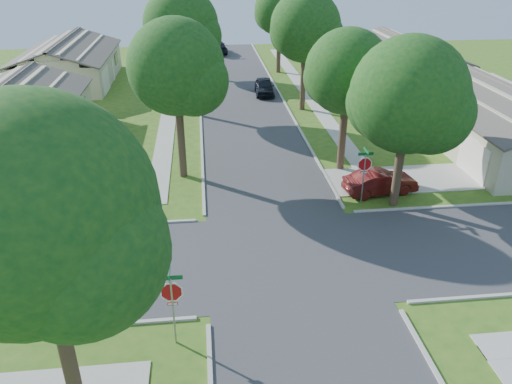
{
  "coord_description": "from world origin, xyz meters",
  "views": [
    {
      "loc": [
        -3.4,
        -17.9,
        12.35
      ],
      "look_at": [
        -1.05,
        3.27,
        1.6
      ],
      "focal_mm": 35.0,
      "sensor_mm": 36.0,
      "label": 1
    }
  ],
  "objects_px": {
    "tree_e_near": "(348,76)",
    "car_driveway": "(380,182)",
    "tree_ne_corner": "(409,100)",
    "tree_w_near": "(177,72)",
    "house_ne_near": "(503,127)",
    "tree_w_far": "(185,19)",
    "tree_e_far": "(280,12)",
    "tree_e_mid": "(306,30)",
    "car_curb_west": "(218,47)",
    "house_ne_far": "(401,66)",
    "car_curb_east": "(265,86)",
    "tree_w_mid": "(182,29)",
    "house_nw_near": "(11,125)",
    "stop_sign_ne": "(365,166)",
    "tree_sw_corner": "(40,223)",
    "stop_sign_sw": "(172,295)",
    "house_nw_far": "(69,67)"
  },
  "relations": [
    {
      "from": "tree_e_near",
      "to": "house_nw_near",
      "type": "xyz_separation_m",
      "value": [
        -20.74,
        5.99,
        -4.13
      ]
    },
    {
      "from": "tree_sw_corner",
      "to": "car_driveway",
      "type": "relative_size",
      "value": 2.39
    },
    {
      "from": "stop_sign_sw",
      "to": "tree_w_mid",
      "type": "height_order",
      "value": "tree_w_mid"
    },
    {
      "from": "tree_e_far",
      "to": "house_ne_near",
      "type": "bearing_deg",
      "value": -63.97
    },
    {
      "from": "tree_w_far",
      "to": "car_driveway",
      "type": "distance_m",
      "value": 30.74
    },
    {
      "from": "tree_ne_corner",
      "to": "tree_w_near",
      "type": "bearing_deg",
      "value": 156.44
    },
    {
      "from": "car_curb_west",
      "to": "tree_ne_corner",
      "type": "bearing_deg",
      "value": 95.14
    },
    {
      "from": "house_ne_far",
      "to": "tree_e_mid",
      "type": "bearing_deg",
      "value": -144.58
    },
    {
      "from": "tree_e_near",
      "to": "car_driveway",
      "type": "relative_size",
      "value": 2.07
    },
    {
      "from": "car_curb_west",
      "to": "tree_w_near",
      "type": "bearing_deg",
      "value": 79.08
    },
    {
      "from": "tree_sw_corner",
      "to": "car_driveway",
      "type": "height_order",
      "value": "tree_sw_corner"
    },
    {
      "from": "tree_w_near",
      "to": "car_curb_east",
      "type": "distance_m",
      "value": 18.93
    },
    {
      "from": "house_nw_far",
      "to": "car_driveway",
      "type": "xyz_separation_m",
      "value": [
        21.99,
        -26.42,
        -0.86
      ]
    },
    {
      "from": "house_ne_near",
      "to": "car_curb_west",
      "type": "relative_size",
      "value": 2.74
    },
    {
      "from": "house_ne_far",
      "to": "car_driveway",
      "type": "relative_size",
      "value": 3.4
    },
    {
      "from": "stop_sign_ne",
      "to": "house_ne_far",
      "type": "bearing_deg",
      "value": 65.07
    },
    {
      "from": "tree_w_mid",
      "to": "car_curb_east",
      "type": "xyz_separation_m",
      "value": [
        6.85,
        4.8,
        -5.78
      ]
    },
    {
      "from": "tree_e_mid",
      "to": "tree_w_far",
      "type": "bearing_deg",
      "value": 125.9
    },
    {
      "from": "house_ne_far",
      "to": "house_nw_near",
      "type": "relative_size",
      "value": 1.0
    },
    {
      "from": "tree_e_near",
      "to": "tree_w_mid",
      "type": "relative_size",
      "value": 0.87
    },
    {
      "from": "tree_w_mid",
      "to": "car_driveway",
      "type": "distance_m",
      "value": 19.63
    },
    {
      "from": "tree_e_far",
      "to": "house_ne_far",
      "type": "bearing_deg",
      "value": -24.03
    },
    {
      "from": "car_driveway",
      "to": "stop_sign_ne",
      "type": "bearing_deg",
      "value": 115.34
    },
    {
      "from": "tree_w_near",
      "to": "house_nw_far",
      "type": "height_order",
      "value": "tree_w_near"
    },
    {
      "from": "house_ne_near",
      "to": "stop_sign_sw",
      "type": "bearing_deg",
      "value": -142.82
    },
    {
      "from": "tree_e_far",
      "to": "tree_w_near",
      "type": "bearing_deg",
      "value": -110.6
    },
    {
      "from": "house_ne_near",
      "to": "car_driveway",
      "type": "xyz_separation_m",
      "value": [
        -9.99,
        -5.42,
        -0.86
      ]
    },
    {
      "from": "tree_e_near",
      "to": "car_driveway",
      "type": "xyz_separation_m",
      "value": [
        1.25,
        -3.43,
        -4.98
      ]
    },
    {
      "from": "stop_sign_ne",
      "to": "tree_sw_corner",
      "type": "xyz_separation_m",
      "value": [
        -12.14,
        -11.69,
        4.23
      ]
    },
    {
      "from": "tree_e_far",
      "to": "tree_w_near",
      "type": "xyz_separation_m",
      "value": [
        -9.4,
        -25.0,
        0.14
      ]
    },
    {
      "from": "tree_e_far",
      "to": "tree_w_far",
      "type": "height_order",
      "value": "tree_e_far"
    },
    {
      "from": "tree_w_near",
      "to": "car_curb_west",
      "type": "xyz_separation_m",
      "value": [
        3.44,
        35.77,
        -5.4
      ]
    },
    {
      "from": "car_driveway",
      "to": "car_curb_east",
      "type": "xyz_separation_m",
      "value": [
        -3.79,
        20.22,
        0.05
      ]
    },
    {
      "from": "house_ne_far",
      "to": "tree_ne_corner",
      "type": "bearing_deg",
      "value": -111.23
    },
    {
      "from": "house_ne_near",
      "to": "tree_w_near",
      "type": "bearing_deg",
      "value": -174.49
    },
    {
      "from": "tree_w_far",
      "to": "house_nw_near",
      "type": "distance_m",
      "value": 22.49
    },
    {
      "from": "tree_e_near",
      "to": "tree_ne_corner",
      "type": "bearing_deg",
      "value": -71.47
    },
    {
      "from": "tree_w_far",
      "to": "house_ne_near",
      "type": "height_order",
      "value": "tree_w_far"
    },
    {
      "from": "tree_sw_corner",
      "to": "house_ne_far",
      "type": "distance_m",
      "value": 43.2
    },
    {
      "from": "stop_sign_sw",
      "to": "car_driveway",
      "type": "height_order",
      "value": "stop_sign_sw"
    },
    {
      "from": "tree_w_near",
      "to": "car_curb_west",
      "type": "bearing_deg",
      "value": 84.5
    },
    {
      "from": "tree_w_mid",
      "to": "car_curb_east",
      "type": "relative_size",
      "value": 2.31
    },
    {
      "from": "tree_e_near",
      "to": "tree_e_mid",
      "type": "distance_m",
      "value": 12.02
    },
    {
      "from": "tree_w_mid",
      "to": "car_curb_east",
      "type": "distance_m",
      "value": 10.17
    },
    {
      "from": "tree_w_near",
      "to": "car_curb_west",
      "type": "relative_size",
      "value": 1.81
    },
    {
      "from": "house_ne_far",
      "to": "car_curb_east",
      "type": "distance_m",
      "value": 14.17
    },
    {
      "from": "tree_e_near",
      "to": "house_ne_near",
      "type": "relative_size",
      "value": 0.61
    },
    {
      "from": "tree_w_far",
      "to": "tree_e_mid",
      "type": "bearing_deg",
      "value": -54.1
    },
    {
      "from": "tree_w_near",
      "to": "car_driveway",
      "type": "height_order",
      "value": "tree_w_near"
    },
    {
      "from": "tree_e_near",
      "to": "tree_e_mid",
      "type": "relative_size",
      "value": 0.9
    }
  ]
}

